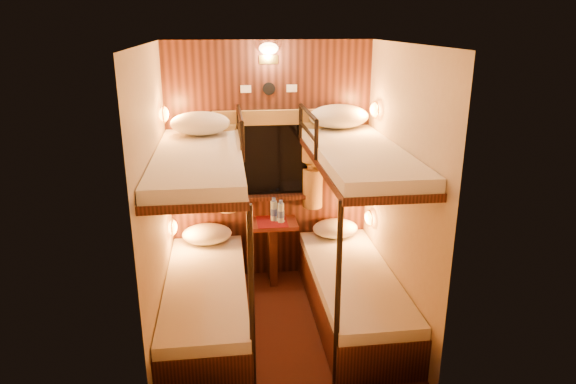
{
  "coord_description": "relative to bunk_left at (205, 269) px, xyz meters",
  "views": [
    {
      "loc": [
        -0.44,
        -3.92,
        2.56
      ],
      "look_at": [
        0.07,
        0.15,
        1.19
      ],
      "focal_mm": 32.0,
      "sensor_mm": 36.0,
      "label": 1
    }
  ],
  "objects": [
    {
      "name": "bottle_right",
      "position": [
        0.74,
        0.76,
        0.19
      ],
      "size": [
        0.07,
        0.07,
        0.24
      ],
      "rotation": [
        0.0,
        0.0,
        -0.08
      ],
      "color": "#99BFE5",
      "rests_on": "table"
    },
    {
      "name": "pillow_upper_right",
      "position": [
        1.3,
        0.78,
        1.14
      ],
      "size": [
        0.57,
        0.41,
        0.23
      ],
      "primitive_type": "ellipsoid",
      "color": "white",
      "rests_on": "bunk_right"
    },
    {
      "name": "bunk_left",
      "position": [
        0.0,
        0.0,
        0.0
      ],
      "size": [
        0.72,
        1.9,
        1.82
      ],
      "color": "black",
      "rests_on": "floor"
    },
    {
      "name": "ceiling",
      "position": [
        0.65,
        -0.07,
        1.84
      ],
      "size": [
        2.1,
        2.1,
        0.0
      ],
      "primitive_type": "plane",
      "rotation": [
        3.14,
        0.0,
        0.0
      ],
      "color": "silver",
      "rests_on": "wall_back"
    },
    {
      "name": "curtains",
      "position": [
        0.65,
        0.9,
        0.71
      ],
      "size": [
        1.1,
        0.22,
        1.0
      ],
      "color": "olive",
      "rests_on": "back_panel"
    },
    {
      "name": "window",
      "position": [
        0.65,
        0.94,
        0.62
      ],
      "size": [
        1.0,
        0.12,
        0.79
      ],
      "color": "black",
      "rests_on": "back_panel"
    },
    {
      "name": "pillow_lower_left",
      "position": [
        -0.0,
        0.78,
        -0.01
      ],
      "size": [
        0.49,
        0.35,
        0.19
      ],
      "primitive_type": "ellipsoid",
      "color": "white",
      "rests_on": "bunk_left"
    },
    {
      "name": "table",
      "position": [
        0.65,
        0.78,
        -0.14
      ],
      "size": [
        0.5,
        0.34,
        0.66
      ],
      "color": "maroon",
      "rests_on": "floor"
    },
    {
      "name": "pillow_upper_left",
      "position": [
        -0.0,
        0.63,
        1.13
      ],
      "size": [
        0.53,
        0.38,
        0.21
      ],
      "primitive_type": "ellipsoid",
      "color": "white",
      "rests_on": "bunk_left"
    },
    {
      "name": "sachet_a",
      "position": [
        0.71,
        0.82,
        0.09
      ],
      "size": [
        0.11,
        0.1,
        0.01
      ],
      "primitive_type": "cube",
      "rotation": [
        0.0,
        0.0,
        0.43
      ],
      "color": "silver",
      "rests_on": "table"
    },
    {
      "name": "bunk_right",
      "position": [
        1.3,
        0.0,
        0.0
      ],
      "size": [
        0.72,
        1.9,
        1.82
      ],
      "color": "black",
      "rests_on": "floor"
    },
    {
      "name": "reading_lamps",
      "position": [
        0.65,
        0.63,
        0.68
      ],
      "size": [
        2.0,
        0.2,
        1.25
      ],
      "color": "orange",
      "rests_on": "wall_left"
    },
    {
      "name": "sachet_b",
      "position": [
        0.74,
        0.78,
        0.09
      ],
      "size": [
        0.08,
        0.07,
        0.01
      ],
      "primitive_type": "cube",
      "rotation": [
        0.0,
        0.0,
        0.36
      ],
      "color": "silver",
      "rests_on": "table"
    },
    {
      "name": "wall_right",
      "position": [
        1.65,
        -0.07,
        0.64
      ],
      "size": [
        0.0,
        2.4,
        2.4
      ],
      "primitive_type": "plane",
      "rotation": [
        1.57,
        0.0,
        -1.57
      ],
      "color": "#C6B293",
      "rests_on": "floor"
    },
    {
      "name": "bottle_left",
      "position": [
        0.67,
        0.81,
        0.2
      ],
      "size": [
        0.07,
        0.07,
        0.24
      ],
      "rotation": [
        0.0,
        0.0,
        0.04
      ],
      "color": "#99BFE5",
      "rests_on": "table"
    },
    {
      "name": "wall_left",
      "position": [
        -0.35,
        -0.07,
        0.64
      ],
      "size": [
        0.0,
        2.4,
        2.4
      ],
      "primitive_type": "plane",
      "rotation": [
        1.57,
        0.0,
        1.57
      ],
      "color": "#C6B293",
      "rests_on": "floor"
    },
    {
      "name": "pillow_lower_right",
      "position": [
        1.3,
        0.78,
        -0.01
      ],
      "size": [
        0.46,
        0.33,
        0.18
      ],
      "primitive_type": "ellipsoid",
      "color": "white",
      "rests_on": "bunk_right"
    },
    {
      "name": "back_panel",
      "position": [
        0.65,
        0.97,
        0.64
      ],
      "size": [
        2.0,
        0.03,
        2.4
      ],
      "primitive_type": "cube",
      "color": "black",
      "rests_on": "floor"
    },
    {
      "name": "wall_front",
      "position": [
        0.65,
        -1.12,
        0.64
      ],
      "size": [
        2.4,
        0.0,
        2.4
      ],
      "primitive_type": "plane",
      "rotation": [
        -1.57,
        0.0,
        0.0
      ],
      "color": "#C6B293",
      "rests_on": "floor"
    },
    {
      "name": "floor",
      "position": [
        0.65,
        -0.07,
        -0.56
      ],
      "size": [
        2.1,
        2.1,
        0.0
      ],
      "primitive_type": "plane",
      "color": "#38170F",
      "rests_on": "ground"
    },
    {
      "name": "back_fixtures",
      "position": [
        0.65,
        0.93,
        1.69
      ],
      "size": [
        0.54,
        0.09,
        0.48
      ],
      "color": "black",
      "rests_on": "back_panel"
    },
    {
      "name": "wall_back",
      "position": [
        0.65,
        0.98,
        0.64
      ],
      "size": [
        2.4,
        0.0,
        2.4
      ],
      "primitive_type": "plane",
      "rotation": [
        1.57,
        0.0,
        0.0
      ],
      "color": "#C6B293",
      "rests_on": "floor"
    }
  ]
}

